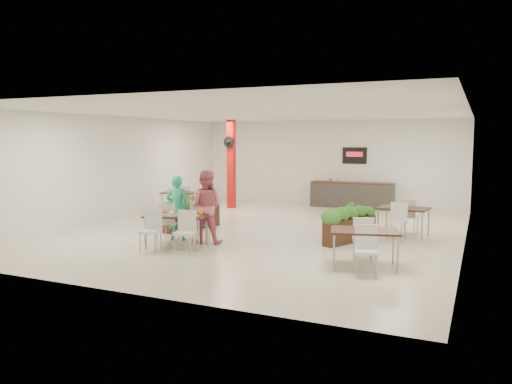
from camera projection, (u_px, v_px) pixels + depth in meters
ground at (266, 231)px, 13.59m from camera, size 12.00×12.00×0.00m
room_shell at (266, 158)px, 13.38m from camera, size 10.10×12.10×3.22m
red_column at (231, 163)px, 18.08m from camera, size 0.40×0.41×3.20m
service_counter at (352, 194)px, 18.25m from camera, size 3.00×0.64×2.20m
main_table at (176, 220)px, 11.56m from camera, size 1.56×1.86×0.92m
diner_man at (177, 208)px, 12.30m from camera, size 0.66×0.51×1.62m
diner_woman at (205, 207)px, 11.97m from camera, size 0.99×0.85×1.76m
planter_left at (192, 211)px, 13.86m from camera, size 0.84×1.91×1.03m
planter_right at (350, 222)px, 12.10m from camera, size 0.95×1.77×0.98m
side_table_a at (180, 196)px, 16.58m from camera, size 1.18×1.66×0.92m
side_table_b at (404, 212)px, 12.81m from camera, size 1.32×1.66×0.92m
side_table_c at (365, 236)px, 9.65m from camera, size 1.47×1.67×0.92m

